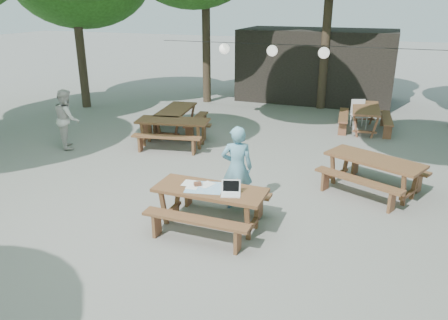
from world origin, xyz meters
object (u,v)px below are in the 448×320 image
at_px(main_picnic_table, 210,207).
at_px(plastic_chair, 358,120).
at_px(woman, 237,168).
at_px(second_person, 67,119).
at_px(picnic_table_nw, 173,132).

xyz_separation_m(main_picnic_table, plastic_chair, (1.97, 7.70, -0.13)).
bearing_deg(woman, second_person, -38.52).
relative_size(main_picnic_table, second_person, 1.22).
height_order(main_picnic_table, woman, woman).
relative_size(main_picnic_table, picnic_table_nw, 0.92).
height_order(picnic_table_nw, second_person, second_person).
relative_size(woman, plastic_chair, 1.87).
bearing_deg(plastic_chair, main_picnic_table, -127.40).
relative_size(picnic_table_nw, woman, 1.29).
bearing_deg(second_person, picnic_table_nw, -108.94).
bearing_deg(second_person, plastic_chair, -99.01).
bearing_deg(woman, picnic_table_nw, -65.68).
height_order(woman, plastic_chair, woman).
bearing_deg(main_picnic_table, plastic_chair, 75.66).
distance_m(second_person, plastic_chair, 8.89).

